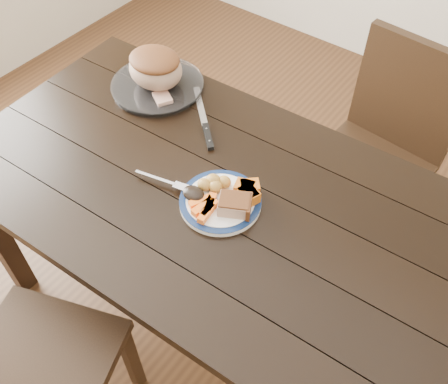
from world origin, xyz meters
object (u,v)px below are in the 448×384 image
Objects in this scene: dining_table at (208,206)px; carving_knife at (206,129)px; fork at (165,181)px; dinner_plate at (220,202)px; pork_slice at (234,205)px; roast_joint at (156,69)px; serving_platter at (158,86)px; chair_far at (382,145)px.

carving_knife is (-0.16, 0.20, 0.10)m from dining_table.
dining_table is 9.28× the size of fork.
carving_knife reaches higher than dining_table.
dinner_plate is 0.32m from carving_knife.
pork_slice is at bearing -14.60° from dining_table.
fork is (-0.23, -0.04, -0.02)m from pork_slice.
dining_table is 8.15× the size of roast_joint.
dining_table is 0.19m from pork_slice.
serving_platter is 0.29m from carving_knife.
pork_slice is at bearing -4.76° from dinner_plate.
roast_joint is 0.80× the size of carving_knife.
pork_slice is (0.05, -0.00, 0.03)m from dinner_plate.
carving_knife is at bearing 141.19° from pork_slice.
pork_slice reaches higher than dinner_plate.
pork_slice is at bearing -27.98° from roast_joint.
chair_far reaches higher than serving_platter.
serving_platter is 0.48m from fork.
fork is 0.49m from roast_joint.
serving_platter is (-0.44, 0.27, 0.10)m from dining_table.
roast_joint reaches higher than dining_table.
fork is (-0.18, -0.04, 0.01)m from dinner_plate.
carving_knife is at bearing 54.83° from chair_far.
serving_platter is at bearing 148.65° from dining_table.
chair_far is 0.92m from roast_joint.
dining_table is 0.27m from carving_knife.
pork_slice is 0.65m from roast_joint.
carving_knife is (-0.06, 0.27, -0.01)m from fork.
pork_slice is 0.45× the size of roast_joint.
dining_table is 0.53m from serving_platter.
dining_table is 6.55× the size of carving_knife.
dinner_plate reaches higher than carving_knife.
chair_far is at bearing 92.53° from carving_knife.
pork_slice reaches higher than fork.
roast_joint reaches higher than dinner_plate.
roast_joint is (-0.57, 0.30, 0.04)m from pork_slice.
dining_table is 0.55m from roast_joint.
dining_table is at bearing -8.73° from carving_knife.
roast_joint is (-0.51, 0.30, 0.07)m from dinner_plate.
dining_table is at bearing 165.40° from pork_slice.
fork is at bearing -170.26° from pork_slice.
roast_joint is (-0.44, 0.27, 0.17)m from dining_table.
fork is (0.34, -0.34, 0.01)m from serving_platter.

